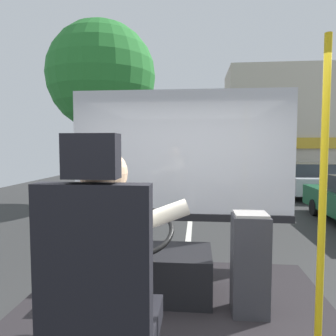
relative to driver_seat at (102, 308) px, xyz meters
name	(u,v)px	position (x,y,z in m)	size (l,w,h in m)	color
ground	(192,203)	(0.24, 9.38, -1.26)	(18.00, 44.00, 0.06)	#2E2E2E
driver_seat	(102,308)	(0.00, 0.00, 0.00)	(0.48, 0.48, 1.37)	black
bus_driver	(107,253)	(0.00, 0.10, 0.21)	(0.78, 0.56, 0.80)	#282833
steering_console	(149,271)	(0.00, 1.34, -0.37)	(1.10, 1.00, 0.85)	black
handrail_pole	(323,200)	(1.18, 0.64, 0.39)	(0.04, 0.04, 1.98)	gold
fare_box	(250,263)	(0.84, 1.12, -0.20)	(0.28, 0.26, 0.80)	#333338
windshield_panel	(181,170)	(0.24, 2.20, 0.45)	(2.50, 0.08, 1.48)	silver
street_tree	(102,77)	(-2.73, 8.85, 2.98)	(3.53, 3.53, 6.00)	#4C3828
shop_building	(304,124)	(6.88, 18.59, 2.04)	(9.30, 4.23, 6.55)	#BCB29E
parked_car_silver	(303,178)	(4.61, 11.46, -0.56)	(1.77, 4.14, 1.31)	silver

